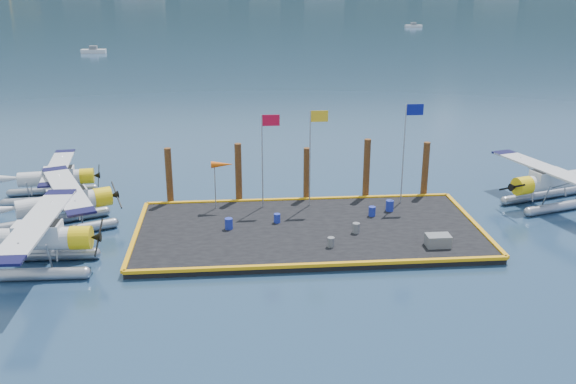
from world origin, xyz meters
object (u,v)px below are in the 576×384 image
object	(u,v)px
seaplane_a	(31,242)
piling_3	(366,171)
drum_0	(229,224)
piling_1	(239,175)
seaplane_b	(62,206)
flagpole_blue	(407,139)
drum_2	(372,211)
flagpole_red	(265,147)
drum_3	(331,242)
drum_4	(390,206)
crate	(438,241)
windsock	(222,166)
drum_5	(277,218)
drum_1	(356,228)
flagpole_yellow	(313,144)
piling_0	(169,178)
piling_4	(425,171)
piling_2	(307,176)
seaplane_d	(552,184)
seaplane_c	(54,180)

from	to	relation	value
seaplane_a	piling_3	bearing A→B (deg)	115.84
drum_0	piling_1	bearing A→B (deg)	82.52
seaplane_b	flagpole_blue	bearing A→B (deg)	72.00
drum_2	flagpole_red	bearing A→B (deg)	161.34
drum_0	flagpole_blue	size ratio (longest dim) A/B	0.10
drum_3	drum_4	size ratio (longest dim) A/B	0.79
crate	windsock	bearing A→B (deg)	149.29
drum_5	flagpole_red	bearing A→B (deg)	100.48
windsock	piling_3	world-z (taller)	piling_3
drum_2	drum_5	xyz separation A→B (m)	(-5.92, -0.59, -0.02)
drum_1	drum_3	bearing A→B (deg)	-133.61
flagpole_blue	windsock	world-z (taller)	flagpole_blue
drum_5	seaplane_b	bearing A→B (deg)	175.50
drum_3	flagpole_yellow	size ratio (longest dim) A/B	0.09
piling_0	seaplane_a	bearing A→B (deg)	-125.14
drum_1	drum_2	xyz separation A→B (m)	(1.48, 2.58, 0.00)
drum_0	piling_1	distance (m)	5.34
seaplane_b	windsock	size ratio (longest dim) A/B	3.02
flagpole_blue	piling_1	xyz separation A→B (m)	(-10.70, 1.60, -2.59)
piling_3	piling_4	distance (m)	4.00
piling_2	piling_3	distance (m)	4.01
seaplane_a	drum_2	xyz separation A→B (m)	(18.90, 5.13, -0.87)
drum_2	drum_3	size ratio (longest dim) A/B	1.09
drum_0	drum_3	world-z (taller)	drum_0
drum_0	drum_2	world-z (taller)	drum_0
drum_1	piling_1	xyz separation A→B (m)	(-6.65, 6.35, 1.40)
drum_4	piling_1	size ratio (longest dim) A/B	0.16
seaplane_a	drum_4	world-z (taller)	seaplane_a
drum_4	windsock	bearing A→B (deg)	172.38
seaplane_d	drum_4	distance (m)	11.14
seaplane_b	drum_0	distance (m)	10.08
piling_2	piling_4	bearing A→B (deg)	0.00
drum_4	flagpole_yellow	size ratio (longest dim) A/B	0.11
seaplane_c	piling_4	world-z (taller)	piling_4
drum_2	drum_5	world-z (taller)	drum_2
drum_4	piling_3	bearing A→B (deg)	107.21
crate	piling_3	world-z (taller)	piling_3
flagpole_yellow	windsock	distance (m)	5.87
drum_0	flagpole_blue	distance (m)	12.54
piling_0	piling_2	world-z (taller)	piling_0
seaplane_a	drum_4	bearing A→B (deg)	107.34
drum_5	flagpole_red	distance (m)	4.66
drum_0	drum_5	world-z (taller)	drum_0
piling_1	piling_2	xyz separation A→B (m)	(4.50, 0.00, -0.20)
piling_2	piling_3	world-z (taller)	piling_3
windsock	piling_1	world-z (taller)	piling_1
piling_2	drum_3	bearing A→B (deg)	-87.16
seaplane_b	flagpole_blue	world-z (taller)	flagpole_blue
drum_2	piling_3	bearing A→B (deg)	84.50
drum_1	flagpole_blue	bearing A→B (deg)	49.62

